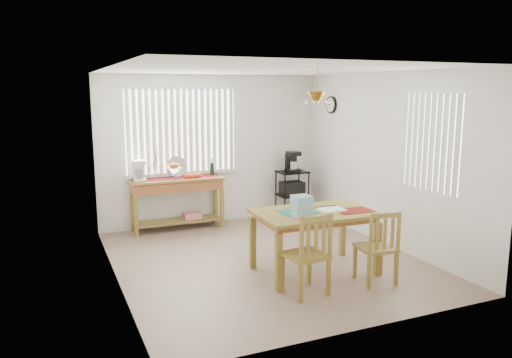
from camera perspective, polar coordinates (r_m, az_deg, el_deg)
name	(u,v)px	position (r m, az deg, el deg)	size (l,w,h in m)	color
ground	(265,260)	(7.05, 1.04, -9.25)	(4.00, 4.50, 0.01)	gray
room_shell	(265,139)	(6.70, 1.06, 4.61)	(4.20, 4.70, 2.70)	white
sideboard	(178,191)	(8.49, -8.91, -1.38)	(1.56, 0.44, 0.88)	olive
sideboard_items	(163,171)	(8.39, -10.62, 0.90)	(1.48, 0.37, 0.67)	maroon
wire_cart	(292,190)	(9.15, 4.14, -1.27)	(0.52, 0.42, 0.88)	black
cart_items	(292,162)	(9.07, 4.16, 1.96)	(0.21, 0.25, 0.36)	black
dining_table	(314,218)	(6.46, 6.67, -4.49)	(1.53, 1.01, 0.81)	olive
table_items	(309,207)	(6.24, 6.08, -3.22)	(1.15, 0.57, 0.26)	#157972
chair_left	(308,255)	(5.80, 5.91, -8.64)	(0.49, 0.49, 0.97)	olive
chair_right	(378,248)	(6.29, 13.73, -7.62)	(0.47, 0.47, 0.92)	olive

